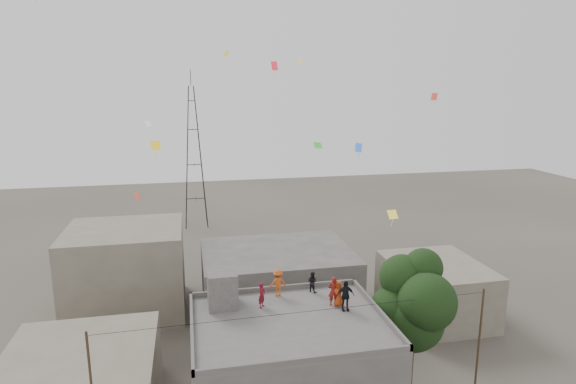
# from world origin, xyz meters

# --- Properties ---
(main_building) EXTENTS (10.00, 8.00, 6.10)m
(main_building) POSITION_xyz_m (0.00, 0.00, 3.05)
(main_building) COLOR #4C4A47
(main_building) RESTS_ON ground
(parapet) EXTENTS (10.00, 8.00, 0.30)m
(parapet) POSITION_xyz_m (0.00, 0.00, 6.25)
(parapet) COLOR #4C4A47
(parapet) RESTS_ON main_building
(stair_head_box) EXTENTS (1.60, 1.80, 2.00)m
(stair_head_box) POSITION_xyz_m (-3.20, 2.60, 7.10)
(stair_head_box) COLOR #4C4A47
(stair_head_box) RESTS_ON main_building
(neighbor_north) EXTENTS (12.00, 9.00, 5.00)m
(neighbor_north) POSITION_xyz_m (2.00, 14.00, 2.50)
(neighbor_north) COLOR #4C4A47
(neighbor_north) RESTS_ON ground
(neighbor_northwest) EXTENTS (9.00, 8.00, 7.00)m
(neighbor_northwest) POSITION_xyz_m (-10.00, 16.00, 3.50)
(neighbor_northwest) COLOR #6A6454
(neighbor_northwest) RESTS_ON ground
(neighbor_east) EXTENTS (7.00, 8.00, 4.40)m
(neighbor_east) POSITION_xyz_m (14.00, 10.00, 2.20)
(neighbor_east) COLOR #6A6454
(neighbor_east) RESTS_ON ground
(tree) EXTENTS (4.90, 4.60, 9.10)m
(tree) POSITION_xyz_m (7.37, 0.60, 6.10)
(tree) COLOR black
(tree) RESTS_ON ground
(utility_line) EXTENTS (20.12, 0.62, 7.40)m
(utility_line) POSITION_xyz_m (0.50, -1.25, 3.83)
(utility_line) COLOR black
(utility_line) RESTS_ON ground
(transmission_tower) EXTENTS (2.97, 2.97, 20.01)m
(transmission_tower) POSITION_xyz_m (-4.00, 40.00, 9.07)
(transmission_tower) COLOR black
(transmission_tower) RESTS_ON ground
(person_red_adult) EXTENTS (0.68, 0.52, 1.67)m
(person_red_adult) POSITION_xyz_m (2.82, 1.36, 6.94)
(person_red_adult) COLOR maroon
(person_red_adult) RESTS_ON main_building
(person_orange_child) EXTENTS (0.85, 0.80, 1.46)m
(person_orange_child) POSITION_xyz_m (3.07, 1.24, 6.83)
(person_orange_child) COLOR #B73C14
(person_orange_child) RESTS_ON main_building
(person_dark_child) EXTENTS (0.76, 0.76, 1.24)m
(person_dark_child) POSITION_xyz_m (2.12, 3.34, 6.72)
(person_dark_child) COLOR black
(person_dark_child) RESTS_ON main_building
(person_dark_adult) EXTENTS (1.02, 0.47, 1.70)m
(person_dark_adult) POSITION_xyz_m (3.26, 0.62, 6.95)
(person_dark_adult) COLOR black
(person_dark_adult) RESTS_ON main_building
(person_orange_adult) EXTENTS (1.07, 0.68, 1.59)m
(person_orange_adult) POSITION_xyz_m (0.03, 3.20, 6.89)
(person_orange_adult) COLOR #C64E16
(person_orange_adult) RESTS_ON main_building
(person_red_child) EXTENTS (0.58, 0.62, 1.43)m
(person_red_child) POSITION_xyz_m (-1.10, 1.93, 6.82)
(person_red_child) COLOR maroon
(person_red_child) RESTS_ON main_building
(kites) EXTENTS (23.99, 17.24, 11.20)m
(kites) POSITION_xyz_m (0.50, 6.85, 16.70)
(kites) COLOR red
(kites) RESTS_ON ground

